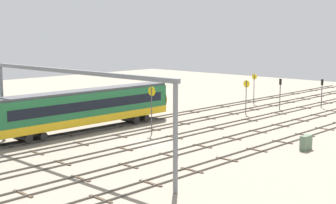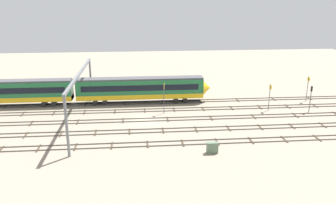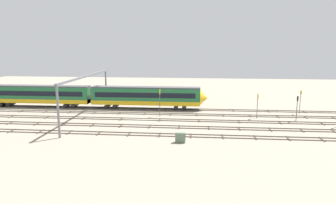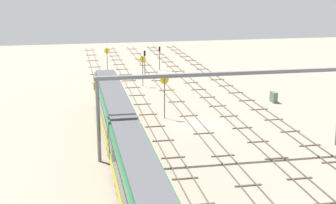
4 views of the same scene
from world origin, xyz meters
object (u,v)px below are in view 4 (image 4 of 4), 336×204
Objects in this scene: speed_sign_far_trackside at (165,90)px; speed_sign_near_foreground at (143,66)px; train at (144,198)px; overhead_gantry at (225,89)px; signal_light_trackside_approach at (160,55)px; relay_cabinet at (274,97)px; speed_sign_mid_trackside at (107,58)px; signal_light_trackside_departure at (145,60)px.

speed_sign_near_foreground is at bearing -0.02° from speed_sign_far_trackside.
speed_sign_near_foreground is 18.95m from speed_sign_far_trackside.
train is 13.68× the size of speed_sign_far_trackside.
overhead_gantry is 32.86m from speed_sign_near_foreground.
train is 61.39m from signal_light_trackside_approach.
speed_sign_near_foreground is 21.84m from relay_cabinet.
signal_light_trackside_approach is at bearing -1.93° from overhead_gantry.
speed_sign_far_trackside is (-18.95, 0.01, 0.41)m from speed_sign_near_foreground.
overhead_gantry is (14.66, -10.32, 4.02)m from train.
train reaches higher than speed_sign_near_foreground.
train is 15.28× the size of speed_sign_mid_trackside.
relay_cabinet is (-26.97, -11.58, -2.17)m from signal_light_trackside_approach.
speed_sign_near_foreground is 1.10× the size of signal_light_trackside_approach.
train is at bearing 171.44° from signal_light_trackside_departure.
signal_light_trackside_departure is 3.13× the size of relay_cabinet.
relay_cabinet is at bearing -156.77° from signal_light_trackside_approach.
train is 47.64m from speed_sign_near_foreground.
overhead_gantry reaches higher than signal_light_trackside_departure.
signal_light_trackside_approach is at bearing -9.02° from speed_sign_far_trackside.
signal_light_trackside_approach is 7.14m from signal_light_trackside_departure.
signal_light_trackside_departure is at bearing -111.74° from speed_sign_mid_trackside.
overhead_gantry is 23.52m from relay_cabinet.
overhead_gantry reaches higher than signal_light_trackside_approach.
signal_light_trackside_approach is at bearing -31.28° from signal_light_trackside_departure.
signal_light_trackside_departure is at bearing 36.22° from relay_cabinet.
overhead_gantry is at bearing -168.58° from speed_sign_mid_trackside.
train is 56.68m from speed_sign_mid_trackside.
overhead_gantry reaches higher than speed_sign_near_foreground.
overhead_gantry is at bearing -176.85° from signal_light_trackside_departure.
speed_sign_near_foreground is at bearing 6.22° from overhead_gantry.
speed_sign_far_trackside is at bearing -170.15° from speed_sign_mid_trackside.
overhead_gantry is 5.47× the size of signal_light_trackside_departure.
signal_light_trackside_departure is at bearing 3.15° from overhead_gantry.
train reaches higher than relay_cabinet.
relay_cabinet is at bearing -35.20° from overhead_gantry.
signal_light_trackside_departure is at bearing -11.11° from speed_sign_near_foreground.
signal_light_trackside_approach is at bearing -70.31° from speed_sign_mid_trackside.
signal_light_trackside_approach is at bearing -21.22° from speed_sign_near_foreground.
signal_light_trackside_approach is (45.57, -1.54, -3.77)m from overhead_gantry.
signal_light_trackside_approach is 0.95× the size of signal_light_trackside_departure.
train is 15.43× the size of speed_sign_near_foreground.
signal_light_trackside_departure is at bearing -3.04° from speed_sign_far_trackside.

